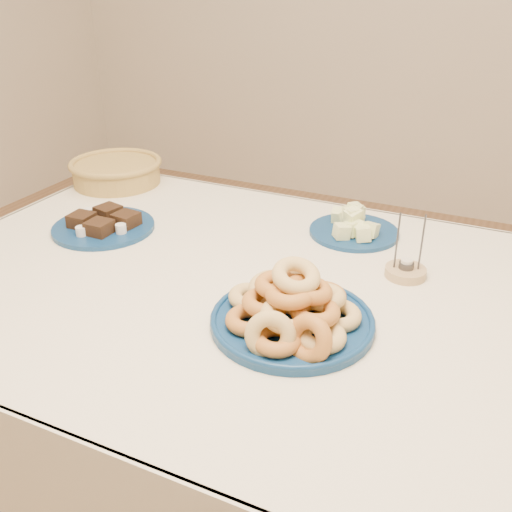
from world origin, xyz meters
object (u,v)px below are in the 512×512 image
object	(u,v)px
donut_platter	(292,310)
candle_holder	(406,271)
brownie_plate	(104,225)
wicker_basket	(116,171)
dining_table	(265,325)
melon_plate	(354,226)

from	to	relation	value
donut_platter	candle_holder	xyz separation A→B (m)	(0.16, 0.31, -0.03)
brownie_plate	candle_holder	xyz separation A→B (m)	(0.81, 0.09, -0.00)
brownie_plate	wicker_basket	world-z (taller)	wicker_basket
donut_platter	candle_holder	world-z (taller)	candle_holder
candle_holder	brownie_plate	bearing A→B (deg)	-173.89
dining_table	wicker_basket	bearing A→B (deg)	150.23
melon_plate	wicker_basket	distance (m)	0.83
melon_plate	wicker_basket	size ratio (longest dim) A/B	0.73
melon_plate	candle_holder	world-z (taller)	candle_holder
melon_plate	brownie_plate	size ratio (longest dim) A/B	0.87
dining_table	donut_platter	world-z (taller)	donut_platter
dining_table	candle_holder	size ratio (longest dim) A/B	10.75
brownie_plate	wicker_basket	xyz separation A→B (m)	(-0.20, 0.32, 0.03)
donut_platter	brownie_plate	world-z (taller)	donut_platter
dining_table	melon_plate	world-z (taller)	melon_plate
melon_plate	brownie_plate	bearing A→B (deg)	-157.30
donut_platter	wicker_basket	size ratio (longest dim) A/B	1.02
melon_plate	candle_holder	bearing A→B (deg)	-44.83
candle_holder	melon_plate	bearing A→B (deg)	135.17
dining_table	donut_platter	distance (m)	0.23
dining_table	wicker_basket	size ratio (longest dim) A/B	4.63
melon_plate	dining_table	bearing A→B (deg)	-105.57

